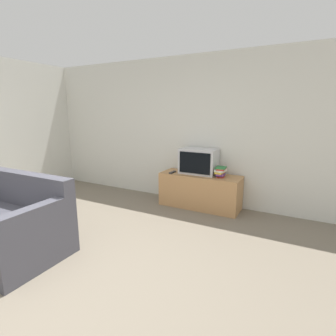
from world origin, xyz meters
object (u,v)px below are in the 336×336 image
object	(u,v)px
tv_stand	(200,191)
remote_on_stand	(172,172)
television	(199,161)
book_stack	(221,172)

from	to	relation	value
tv_stand	remote_on_stand	bearing A→B (deg)	-165.66
tv_stand	television	bearing A→B (deg)	136.73
television	remote_on_stand	xyz separation A→B (m)	(-0.42, -0.18, -0.21)
tv_stand	remote_on_stand	world-z (taller)	remote_on_stand
tv_stand	television	world-z (taller)	television
book_stack	remote_on_stand	distance (m)	0.84
tv_stand	book_stack	xyz separation A→B (m)	(0.36, -0.01, 0.39)
book_stack	television	bearing A→B (deg)	170.49
tv_stand	television	xyz separation A→B (m)	(-0.06, 0.06, 0.51)
television	remote_on_stand	bearing A→B (deg)	-156.93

